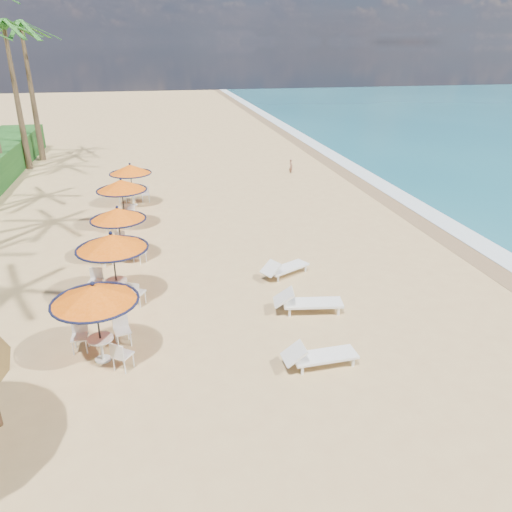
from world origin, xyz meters
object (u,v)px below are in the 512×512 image
(station_2, at_px, (118,221))
(lounger_far, at_px, (284,268))
(station_1, at_px, (111,251))
(station_3, at_px, (122,191))
(lounger_near, at_px, (317,355))
(lounger_mid, at_px, (306,302))
(station_0, at_px, (96,303))
(station_4, at_px, (131,174))

(station_2, height_order, lounger_far, station_2)
(station_1, height_order, station_3, station_1)
(station_2, relative_size, lounger_far, 1.11)
(station_3, bearing_deg, station_2, -89.81)
(lounger_far, bearing_deg, lounger_near, -123.18)
(lounger_near, distance_m, lounger_far, 5.44)
(station_2, relative_size, lounger_near, 1.09)
(lounger_near, relative_size, lounger_far, 1.02)
(lounger_near, relative_size, lounger_mid, 0.90)
(lounger_mid, bearing_deg, station_0, -158.60)
(station_0, relative_size, lounger_mid, 1.04)
(station_1, distance_m, station_3, 7.05)
(station_3, xyz_separation_m, station_4, (0.30, 3.40, -0.07))
(station_2, bearing_deg, station_1, -91.15)
(station_4, bearing_deg, station_1, -91.93)
(station_4, xyz_separation_m, lounger_far, (5.41, -9.82, -1.29))
(station_1, bearing_deg, station_2, 88.85)
(station_0, relative_size, station_3, 1.00)
(station_2, xyz_separation_m, lounger_mid, (5.71, -5.31, -1.23))
(station_0, distance_m, lounger_far, 7.26)
(station_0, bearing_deg, station_2, 87.96)
(station_3, height_order, lounger_far, station_3)
(station_3, height_order, lounger_mid, station_3)
(station_0, bearing_deg, lounger_far, 33.74)
(lounger_near, bearing_deg, lounger_far, 82.04)
(station_0, distance_m, lounger_near, 5.76)
(station_2, xyz_separation_m, station_3, (-0.01, 3.74, 0.10))
(station_4, bearing_deg, lounger_far, -61.15)
(station_1, xyz_separation_m, lounger_mid, (5.78, -2.00, -1.37))
(station_1, height_order, lounger_near, station_1)
(station_2, bearing_deg, station_0, -92.04)
(station_3, distance_m, lounger_far, 8.69)
(station_0, relative_size, lounger_near, 1.16)
(lounger_mid, bearing_deg, lounger_far, 99.19)
(lounger_mid, relative_size, lounger_far, 1.13)
(lounger_mid, bearing_deg, station_1, 169.75)
(station_4, bearing_deg, station_3, -95.01)
(station_1, relative_size, station_4, 1.07)
(station_2, xyz_separation_m, station_4, (0.29, 7.14, 0.02))
(lounger_far, bearing_deg, station_2, 127.17)
(station_1, xyz_separation_m, station_4, (0.35, 10.45, -0.11))
(station_2, height_order, lounger_mid, station_2)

